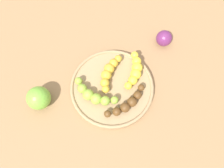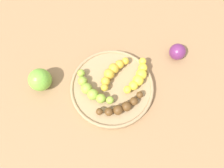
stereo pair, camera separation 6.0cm
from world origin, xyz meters
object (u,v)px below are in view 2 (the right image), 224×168
(banana_green, at_px, (91,90))
(banana_spotted, at_px, (113,72))
(banana_yellow, at_px, (138,77))
(plum_purple, at_px, (177,52))
(fruit_bowl, at_px, (112,87))
(banana_overripe, at_px, (122,107))
(apple_green, at_px, (40,80))

(banana_green, relative_size, banana_spotted, 1.08)
(banana_yellow, xyz_separation_m, plum_purple, (0.14, -0.07, -0.01))
(fruit_bowl, xyz_separation_m, plum_purple, (0.20, -0.13, 0.01))
(banana_overripe, distance_m, banana_yellow, 0.11)
(banana_overripe, height_order, banana_yellow, banana_yellow)
(banana_spotted, xyz_separation_m, apple_green, (-0.12, 0.18, -0.00))
(banana_overripe, height_order, plum_purple, plum_purple)
(banana_overripe, relative_size, banana_yellow, 0.92)
(banana_overripe, bearing_deg, plum_purple, 111.91)
(fruit_bowl, xyz_separation_m, banana_spotted, (0.04, 0.02, 0.02))
(banana_spotted, bearing_deg, banana_yellow, -154.03)
(banana_spotted, distance_m, apple_green, 0.22)
(banana_overripe, height_order, apple_green, apple_green)
(fruit_bowl, relative_size, banana_yellow, 1.98)
(apple_green, bearing_deg, banana_spotted, -55.40)
(plum_purple, bearing_deg, banana_spotted, 138.13)
(banana_yellow, distance_m, plum_purple, 0.16)
(fruit_bowl, xyz_separation_m, apple_green, (-0.09, 0.19, 0.02))
(banana_spotted, bearing_deg, banana_overripe, 140.51)
(fruit_bowl, distance_m, banana_yellow, 0.09)
(banana_yellow, bearing_deg, plum_purple, 63.03)
(banana_yellow, xyz_separation_m, apple_green, (-0.15, 0.25, -0.00))
(banana_spotted, bearing_deg, apple_green, 44.01)
(banana_green, distance_m, banana_spotted, 0.08)
(apple_green, bearing_deg, plum_purple, -48.59)
(fruit_bowl, bearing_deg, banana_yellow, -44.68)
(banana_spotted, height_order, apple_green, apple_green)
(banana_overripe, bearing_deg, banana_green, -143.10)
(banana_spotted, bearing_deg, plum_purple, -122.46)
(banana_green, height_order, banana_spotted, same)
(fruit_bowl, distance_m, banana_overripe, 0.08)
(fruit_bowl, height_order, banana_green, banana_green)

